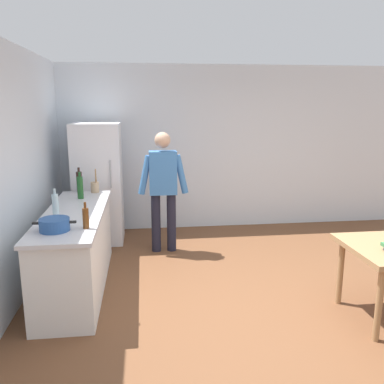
# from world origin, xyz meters

# --- Properties ---
(ground_plane) EXTENTS (14.00, 14.00, 0.00)m
(ground_plane) POSITION_xyz_m (0.00, 0.00, 0.00)
(ground_plane) COLOR brown
(wall_back) EXTENTS (6.40, 0.12, 2.70)m
(wall_back) POSITION_xyz_m (0.00, 3.00, 1.35)
(wall_back) COLOR silver
(wall_back) RESTS_ON ground_plane
(kitchen_counter) EXTENTS (0.64, 2.20, 0.90)m
(kitchen_counter) POSITION_xyz_m (-2.00, 0.80, 0.45)
(kitchen_counter) COLOR white
(kitchen_counter) RESTS_ON ground_plane
(refrigerator) EXTENTS (0.70, 0.67, 1.80)m
(refrigerator) POSITION_xyz_m (-1.90, 2.40, 0.90)
(refrigerator) COLOR white
(refrigerator) RESTS_ON ground_plane
(person) EXTENTS (0.70, 0.22, 1.70)m
(person) POSITION_xyz_m (-0.95, 1.85, 0.98)
(person) COLOR #1E1E2D
(person) RESTS_ON ground_plane
(cooking_pot) EXTENTS (0.40, 0.28, 0.12)m
(cooking_pot) POSITION_xyz_m (-2.06, 0.10, 0.96)
(cooking_pot) COLOR #285193
(cooking_pot) RESTS_ON kitchen_counter
(utensil_jar) EXTENTS (0.11, 0.11, 0.32)m
(utensil_jar) POSITION_xyz_m (-1.88, 1.79, 0.98)
(utensil_jar) COLOR tan
(utensil_jar) RESTS_ON kitchen_counter
(bottle_wine_dark) EXTENTS (0.08, 0.08, 0.34)m
(bottle_wine_dark) POSITION_xyz_m (-2.08, 1.82, 1.05)
(bottle_wine_dark) COLOR black
(bottle_wine_dark) RESTS_ON kitchen_counter
(bottle_wine_green) EXTENTS (0.08, 0.08, 0.34)m
(bottle_wine_green) POSITION_xyz_m (-2.02, 1.44, 1.05)
(bottle_wine_green) COLOR #1E5123
(bottle_wine_green) RESTS_ON kitchen_counter
(bottle_beer_brown) EXTENTS (0.06, 0.06, 0.26)m
(bottle_beer_brown) POSITION_xyz_m (-1.78, 0.14, 1.01)
(bottle_beer_brown) COLOR #5B3314
(bottle_beer_brown) RESTS_ON kitchen_counter
(bottle_water_clear) EXTENTS (0.07, 0.07, 0.30)m
(bottle_water_clear) POSITION_xyz_m (-2.16, 0.62, 1.03)
(bottle_water_clear) COLOR silver
(bottle_water_clear) RESTS_ON kitchen_counter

